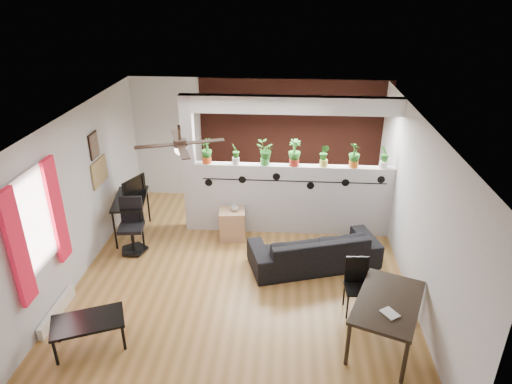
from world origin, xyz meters
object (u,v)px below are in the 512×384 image
Objects in this scene: potted_plant_0 at (206,151)px; potted_plant_6 at (385,156)px; cup at (235,208)px; cube_shelf at (232,224)px; dining_table at (388,305)px; sofa at (314,249)px; computer_desk at (130,201)px; potted_plant_4 at (324,155)px; coffee_table at (88,323)px; ceiling_fan at (180,145)px; office_chair at (132,229)px; potted_plant_2 at (265,152)px; potted_plant_5 at (354,154)px; potted_plant_3 at (295,152)px; potted_plant_1 at (236,153)px; folding_chair at (357,280)px.

potted_plant_6 is at bearing 0.00° from potted_plant_0.
potted_plant_6 is at bearing 7.36° from cup.
dining_table is at bearing -54.18° from cube_shelf.
computer_desk is at bearing -29.97° from sofa.
potted_plant_4 is at bearing 12.16° from cup.
coffee_table is (-1.52, -2.89, 0.09)m from cube_shelf.
ceiling_fan is 1.22× the size of office_chair.
office_chair is at bearing -21.20° from sofa.
potted_plant_4 is 0.97× the size of potted_plant_6.
potted_plant_2 is 1.15m from cup.
potted_plant_0 is 2.11m from potted_plant_4.
office_chair is at bearing -143.72° from potted_plant_0.
potted_plant_0 reaches higher than potted_plant_5.
ceiling_fan is 2.51m from potted_plant_3.
potted_plant_5 is at bearing 0.00° from potted_plant_0.
potted_plant_4 is 4.66m from coffee_table.
dining_table reaches higher than cube_shelf.
potted_plant_6 is 0.37× the size of computer_desk.
ceiling_fan is 0.83× the size of dining_table.
potted_plant_1 reaches higher than coffee_table.
cup is 3.41m from dining_table.
potted_plant_6 is 0.73× the size of cube_shelf.
potted_plant_5 is at bearing 0.00° from potted_plant_3.
cup is 2.72m from folding_chair.
coffee_table is at bearing -85.89° from office_chair.
potted_plant_6 reaches higher than potted_plant_1.
sofa is (-1.21, -1.12, -1.28)m from potted_plant_6.
potted_plant_6 is at bearing 37.50° from coffee_table.
cube_shelf is at bearing -162.84° from potted_plant_3.
cup is (0.05, 0.00, 0.34)m from cube_shelf.
folding_chair is (-0.67, -2.22, -1.07)m from potted_plant_6.
potted_plant_5 is at bearing -138.55° from sofa.
folding_chair is (2.51, -0.42, -1.81)m from ceiling_fan.
sofa is 15.23× the size of cup.
potted_plant_0 is 1.90m from office_chair.
potted_plant_4 reaches higher than cube_shelf.
potted_plant_2 is 2.86m from folding_chair.
sofa is at bearing -28.70° from cup.
potted_plant_0 is at bearing -46.90° from sofa.
office_chair is (-1.74, -0.89, -1.12)m from potted_plant_1.
cube_shelf is (-0.05, -0.34, -1.27)m from potted_plant_1.
cube_shelf is 0.67× the size of folding_chair.
potted_plant_0 is (0.02, 1.80, -0.72)m from ceiling_fan.
folding_chair is 0.83× the size of coffee_table.
folding_chair is at bearing 15.93° from coffee_table.
potted_plant_4 is at bearing 40.24° from ceiling_fan.
potted_plant_5 is (1.58, 0.00, 0.00)m from potted_plant_2.
ceiling_fan is 2.48× the size of potted_plant_3.
potted_plant_5 is at bearing 0.00° from potted_plant_1.
potted_plant_6 reaches higher than computer_desk.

